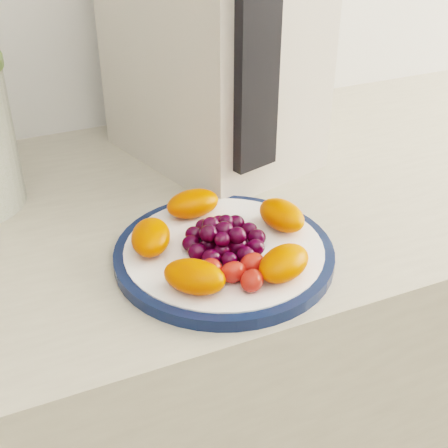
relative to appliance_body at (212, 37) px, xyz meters
name	(u,v)px	position (x,y,z in m)	size (l,w,h in m)	color
counter	(178,422)	(-0.12, -0.12, -0.64)	(3.50, 0.60, 0.90)	#B2A992
cabinet_face	(179,434)	(-0.12, -0.12, -0.67)	(3.48, 0.58, 0.84)	#9E774E
plate_rim	(224,254)	(-0.10, -0.28, -0.18)	(0.26, 0.26, 0.01)	#0C193A
plate_face	(224,253)	(-0.10, -0.28, -0.18)	(0.24, 0.24, 0.02)	white
appliance_body	(212,37)	(0.00, 0.00, 0.00)	(0.21, 0.30, 0.37)	beige
appliance_panel	(256,66)	(-0.01, -0.16, 0.01)	(0.06, 0.02, 0.28)	black
fruit_plate	(223,240)	(-0.11, -0.29, -0.15)	(0.23, 0.22, 0.03)	#E03700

